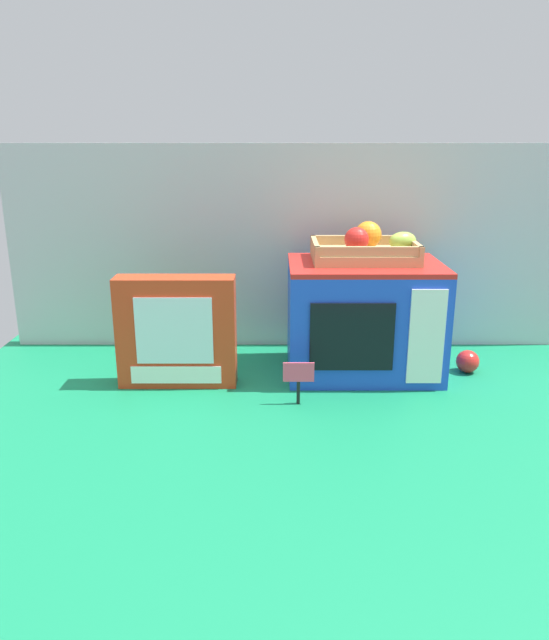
# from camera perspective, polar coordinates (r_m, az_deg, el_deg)

# --- Properties ---
(ground_plane) EXTENTS (1.70, 1.70, 0.00)m
(ground_plane) POSITION_cam_1_polar(r_m,az_deg,el_deg) (1.52, 2.56, -5.54)
(ground_plane) COLOR #147A4C
(ground_plane) RESTS_ON ground
(display_back_panel) EXTENTS (1.61, 0.03, 0.57)m
(display_back_panel) POSITION_cam_1_polar(r_m,az_deg,el_deg) (1.71, 2.32, 6.84)
(display_back_panel) COLOR #B7BABF
(display_back_panel) RESTS_ON ground
(toy_microwave) EXTENTS (0.38, 0.27, 0.28)m
(toy_microwave) POSITION_cam_1_polar(r_m,az_deg,el_deg) (1.54, 8.58, 0.17)
(toy_microwave) COLOR blue
(toy_microwave) RESTS_ON ground
(food_groups_crate) EXTENTS (0.27, 0.19, 0.09)m
(food_groups_crate) POSITION_cam_1_polar(r_m,az_deg,el_deg) (1.54, 8.87, 6.66)
(food_groups_crate) COLOR tan
(food_groups_crate) RESTS_ON toy_microwave
(cookie_set_box) EXTENTS (0.28, 0.07, 0.27)m
(cookie_set_box) POSITION_cam_1_polar(r_m,az_deg,el_deg) (1.47, -9.04, -1.10)
(cookie_set_box) COLOR red
(cookie_set_box) RESTS_ON ground
(price_sign) EXTENTS (0.07, 0.01, 0.10)m
(price_sign) POSITION_cam_1_polar(r_m,az_deg,el_deg) (1.36, 2.47, -5.36)
(price_sign) COLOR black
(price_sign) RESTS_ON ground
(loose_toy_apple) EXTENTS (0.06, 0.06, 0.06)m
(loose_toy_apple) POSITION_cam_1_polar(r_m,az_deg,el_deg) (1.63, 17.96, -3.76)
(loose_toy_apple) COLOR red
(loose_toy_apple) RESTS_ON ground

